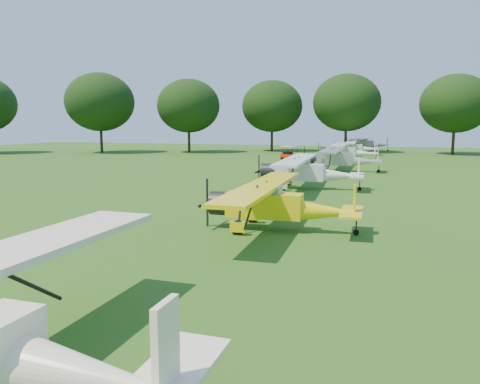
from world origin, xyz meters
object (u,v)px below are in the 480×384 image
object	(u,v)px
aircraft_2	(276,202)
aircraft_6	(355,147)
aircraft_4	(340,157)
aircraft_5	(345,150)
golf_cart	(289,155)
aircraft_3	(306,170)
aircraft_7	(366,143)

from	to	relation	value
aircraft_2	aircraft_6	bearing A→B (deg)	88.67
aircraft_4	aircraft_5	distance (m)	13.42
aircraft_5	golf_cart	size ratio (longest dim) A/B	4.87
aircraft_2	aircraft_3	bearing A→B (deg)	92.45
aircraft_6	golf_cart	world-z (taller)	aircraft_6
aircraft_3	aircraft_4	size ratio (longest dim) A/B	1.00
aircraft_2	aircraft_3	size ratio (longest dim) A/B	0.91
aircraft_3	aircraft_5	distance (m)	27.25
aircraft_5	golf_cart	world-z (taller)	aircraft_5
aircraft_6	golf_cart	bearing A→B (deg)	-120.97
aircraft_5	aircraft_6	distance (m)	13.13
aircraft_3	aircraft_7	size ratio (longest dim) A/B	0.99
aircraft_3	aircraft_6	world-z (taller)	aircraft_3
aircraft_5	golf_cart	distance (m)	7.15
aircraft_7	aircraft_3	bearing A→B (deg)	-82.87
aircraft_3	aircraft_4	world-z (taller)	aircraft_4
aircraft_2	aircraft_7	distance (m)	67.14
aircraft_3	aircraft_6	bearing A→B (deg)	86.15
aircraft_2	aircraft_7	size ratio (longest dim) A/B	0.91
aircraft_6	aircraft_7	distance (m)	13.13
aircraft_7	golf_cart	world-z (taller)	aircraft_7
aircraft_5	aircraft_7	distance (m)	26.24
aircraft_2	golf_cart	xyz separation A→B (m)	(-8.55, 40.16, -0.67)
aircraft_3	golf_cart	bearing A→B (deg)	101.22
aircraft_2	golf_cart	size ratio (longest dim) A/B	4.54
aircraft_3	aircraft_7	distance (m)	53.48
aircraft_6	aircraft_7	world-z (taller)	aircraft_7
aircraft_4	aircraft_7	size ratio (longest dim) A/B	0.99
aircraft_6	aircraft_7	size ratio (longest dim) A/B	0.89
aircraft_4	aircraft_5	xyz separation A→B (m)	(-0.89, 13.39, -0.03)
aircraft_7	golf_cart	distance (m)	28.12
aircraft_3	aircraft_5	xyz separation A→B (m)	(-0.20, 27.25, -0.03)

